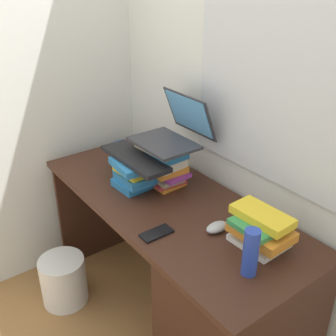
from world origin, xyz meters
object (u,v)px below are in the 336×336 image
at_px(laptop, 175,131).
at_px(cell_phone, 157,233).
at_px(keyboard, 135,158).
at_px(book_stack_keyboard_riser, 136,173).
at_px(mug, 121,150).
at_px(computer_mouse, 217,227).
at_px(book_stack_side, 261,229).
at_px(book_stack_tall, 164,163).
at_px(desk, 216,304).
at_px(wastebasket, 64,280).
at_px(water_bottle, 251,252).

relative_size(laptop, cell_phone, 2.34).
bearing_deg(keyboard, book_stack_keyboard_riser, 140.11).
bearing_deg(mug, laptop, 10.54).
bearing_deg(computer_mouse, mug, 176.63).
bearing_deg(book_stack_side, book_stack_tall, -179.07).
distance_m(book_stack_tall, book_stack_keyboard_riser, 0.15).
bearing_deg(computer_mouse, keyboard, -172.33).
bearing_deg(book_stack_keyboard_riser, desk, 2.64).
relative_size(book_stack_tall, wastebasket, 0.90).
height_order(book_stack_keyboard_riser, wastebasket, book_stack_keyboard_riser).
distance_m(laptop, cell_phone, 0.54).
relative_size(computer_mouse, water_bottle, 0.56).
relative_size(cell_phone, wastebasket, 0.48).
height_order(desk, laptop, laptop).
distance_m(cell_phone, wastebasket, 0.90).
distance_m(desk, keyboard, 0.76).
bearing_deg(book_stack_tall, book_stack_side, 0.93).
bearing_deg(keyboard, laptop, 72.26).
bearing_deg(book_stack_tall, water_bottle, -11.55).
height_order(keyboard, wastebasket, keyboard).
distance_m(book_stack_side, keyboard, 0.70).
height_order(book_stack_side, laptop, laptop).
distance_m(laptop, water_bottle, 0.77).
xyz_separation_m(computer_mouse, cell_phone, (-0.13, -0.22, -0.01)).
bearing_deg(keyboard, computer_mouse, 7.12).
height_order(mug, cell_phone, mug).
distance_m(laptop, wastebasket, 1.07).
relative_size(book_stack_keyboard_riser, keyboard, 0.53).
bearing_deg(book_stack_tall, computer_mouse, -7.75).
height_order(book_stack_keyboard_riser, cell_phone, book_stack_keyboard_riser).
height_order(desk, water_bottle, water_bottle).
height_order(book_stack_side, wastebasket, book_stack_side).
xyz_separation_m(book_stack_keyboard_riser, water_bottle, (0.78, -0.02, 0.02)).
distance_m(book_stack_tall, mug, 0.41).
relative_size(mug, water_bottle, 0.64).
bearing_deg(wastebasket, desk, 24.59).
relative_size(laptop, wastebasket, 1.13).
xyz_separation_m(laptop, mug, (-0.40, -0.07, -0.23)).
relative_size(water_bottle, wastebasket, 0.66).
bearing_deg(desk, laptop, 162.35).
relative_size(book_stack_side, computer_mouse, 2.45).
bearing_deg(wastebasket, book_stack_tall, 57.53).
bearing_deg(book_stack_keyboard_riser, book_stack_tall, 64.48).
height_order(book_stack_tall, mug, book_stack_tall).
bearing_deg(mug, keyboard, -19.49).
height_order(desk, keyboard, keyboard).
height_order(desk, wastebasket, desk).
height_order(laptop, computer_mouse, laptop).
relative_size(book_stack_side, keyboard, 0.61).
relative_size(book_stack_keyboard_riser, cell_phone, 1.65).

